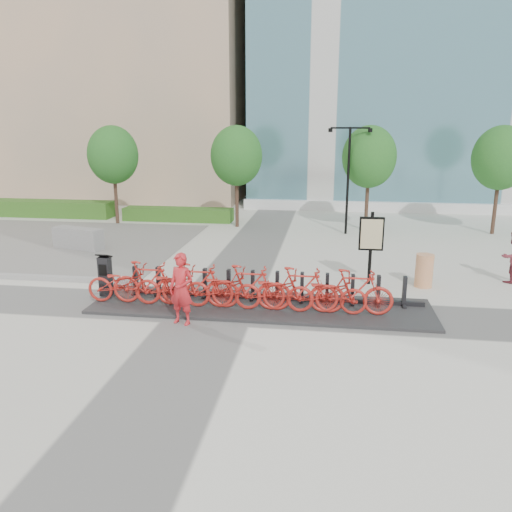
# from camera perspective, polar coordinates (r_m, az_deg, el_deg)

# --- Properties ---
(ground) EXTENTS (120.00, 120.00, 0.00)m
(ground) POSITION_cam_1_polar(r_m,az_deg,el_deg) (14.21, -4.89, -6.05)
(ground) COLOR silver
(glass_building) EXTENTS (32.00, 16.00, 24.00)m
(glass_building) POSITION_cam_1_polar(r_m,az_deg,el_deg) (41.06, 25.67, 23.02)
(glass_building) COLOR teal
(glass_building) RESTS_ON ground
(gravel_patch) EXTENTS (14.00, 14.00, 0.00)m
(gravel_patch) POSITION_cam_1_polar(r_m,az_deg,el_deg) (24.37, -24.50, 1.40)
(gravel_patch) COLOR #58544A
(gravel_patch) RESTS_ON ground
(hedge_a) EXTENTS (10.00, 1.40, 0.90)m
(hedge_a) POSITION_cam_1_polar(r_m,az_deg,el_deg) (31.81, -24.48, 5.01)
(hedge_a) COLOR #29571C
(hedge_a) RESTS_ON ground
(hedge_b) EXTENTS (6.00, 1.20, 0.70)m
(hedge_b) POSITION_cam_1_polar(r_m,az_deg,el_deg) (27.76, -8.87, 4.72)
(hedge_b) COLOR #29571C
(hedge_b) RESTS_ON ground
(tree_0) EXTENTS (2.60, 2.60, 5.10)m
(tree_0) POSITION_cam_1_polar(r_m,az_deg,el_deg) (27.34, -16.03, 11.04)
(tree_0) COLOR #3C281D
(tree_0) RESTS_ON ground
(tree_1) EXTENTS (2.60, 2.60, 5.10)m
(tree_1) POSITION_cam_1_polar(r_m,az_deg,el_deg) (25.41, -2.24, 11.35)
(tree_1) COLOR #3C281D
(tree_1) RESTS_ON ground
(tree_2) EXTENTS (2.60, 2.60, 5.10)m
(tree_2) POSITION_cam_1_polar(r_m,az_deg,el_deg) (25.06, 12.82, 10.97)
(tree_2) COLOR #3C281D
(tree_2) RESTS_ON ground
(tree_3) EXTENTS (2.60, 2.60, 5.10)m
(tree_3) POSITION_cam_1_polar(r_m,az_deg,el_deg) (26.21, 26.20, 10.01)
(tree_3) COLOR #3C281D
(tree_3) RESTS_ON ground
(streetlamp) EXTENTS (2.00, 0.20, 5.00)m
(streetlamp) POSITION_cam_1_polar(r_m,az_deg,el_deg) (24.04, 10.53, 9.86)
(streetlamp) COLOR black
(streetlamp) RESTS_ON ground
(dock_pad) EXTENTS (9.60, 2.40, 0.08)m
(dock_pad) POSITION_cam_1_polar(r_m,az_deg,el_deg) (14.25, 0.51, -5.76)
(dock_pad) COLOR #2D2D2F
(dock_pad) RESTS_ON ground
(dock_rail_posts) EXTENTS (8.02, 0.50, 0.85)m
(dock_rail_posts) POSITION_cam_1_polar(r_m,az_deg,el_deg) (14.54, 1.00, -3.41)
(dock_rail_posts) COLOR black
(dock_rail_posts) RESTS_ON dock_pad
(bike_0) EXTENTS (2.15, 0.75, 1.13)m
(bike_0) POSITION_cam_1_polar(r_m,az_deg,el_deg) (14.75, -14.89, -3.08)
(bike_0) COLOR #B3241C
(bike_0) RESTS_ON dock_pad
(bike_1) EXTENTS (2.08, 0.59, 1.25)m
(bike_1) POSITION_cam_1_polar(r_m,az_deg,el_deg) (14.47, -12.28, -3.01)
(bike_1) COLOR #B3241C
(bike_1) RESTS_ON dock_pad
(bike_2) EXTENTS (2.15, 0.75, 1.13)m
(bike_2) POSITION_cam_1_polar(r_m,az_deg,el_deg) (14.25, -9.54, -3.40)
(bike_2) COLOR #B3241C
(bike_2) RESTS_ON dock_pad
(bike_3) EXTENTS (2.08, 0.59, 1.25)m
(bike_3) POSITION_cam_1_polar(r_m,az_deg,el_deg) (14.04, -6.75, -3.31)
(bike_3) COLOR #B3241C
(bike_3) RESTS_ON dock_pad
(bike_4) EXTENTS (2.15, 0.75, 1.13)m
(bike_4) POSITION_cam_1_polar(r_m,az_deg,el_deg) (13.89, -3.86, -3.70)
(bike_4) COLOR #B3241C
(bike_4) RESTS_ON dock_pad
(bike_5) EXTENTS (2.08, 0.59, 1.25)m
(bike_5) POSITION_cam_1_polar(r_m,az_deg,el_deg) (13.75, -0.93, -3.60)
(bike_5) COLOR #B3241C
(bike_5) RESTS_ON dock_pad
(bike_6) EXTENTS (2.15, 0.75, 1.13)m
(bike_6) POSITION_cam_1_polar(r_m,az_deg,el_deg) (13.67, 2.06, -3.97)
(bike_6) COLOR #B3241C
(bike_6) RESTS_ON dock_pad
(bike_7) EXTENTS (2.08, 0.59, 1.25)m
(bike_7) POSITION_cam_1_polar(r_m,az_deg,el_deg) (13.60, 5.09, -3.85)
(bike_7) COLOR #B3241C
(bike_7) RESTS_ON dock_pad
(bike_8) EXTENTS (2.15, 0.75, 1.13)m
(bike_8) POSITION_cam_1_polar(r_m,az_deg,el_deg) (13.61, 8.12, -4.21)
(bike_8) COLOR #B3241C
(bike_8) RESTS_ON dock_pad
(bike_9) EXTENTS (2.08, 0.59, 1.25)m
(bike_9) POSITION_cam_1_polar(r_m,az_deg,el_deg) (13.61, 11.17, -4.07)
(bike_9) COLOR #B3241C
(bike_9) RESTS_ON dock_pad
(kiosk) EXTENTS (0.41, 0.35, 1.30)m
(kiosk) POSITION_cam_1_polar(r_m,az_deg,el_deg) (15.51, -16.84, -2.12)
(kiosk) COLOR black
(kiosk) RESTS_ON dock_pad
(worker_red) EXTENTS (0.79, 0.62, 1.89)m
(worker_red) POSITION_cam_1_polar(r_m,az_deg,el_deg) (12.99, -8.53, -3.74)
(worker_red) COLOR red
(worker_red) RESTS_ON ground
(construction_barrel) EXTENTS (0.68, 0.68, 1.07)m
(construction_barrel) POSITION_cam_1_polar(r_m,az_deg,el_deg) (16.83, 18.66, -1.59)
(construction_barrel) COLOR orange
(construction_barrel) RESTS_ON ground
(jersey_barrier) EXTENTS (2.36, 1.24, 0.88)m
(jersey_barrier) POSITION_cam_1_polar(r_m,az_deg,el_deg) (22.34, -19.66, 1.93)
(jersey_barrier) COLOR gray
(jersey_barrier) RESTS_ON ground
(map_sign) EXTENTS (0.78, 0.14, 2.38)m
(map_sign) POSITION_cam_1_polar(r_m,az_deg,el_deg) (16.38, 13.04, 2.14)
(map_sign) COLOR black
(map_sign) RESTS_ON ground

